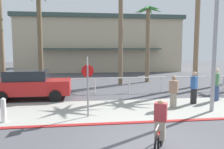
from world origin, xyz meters
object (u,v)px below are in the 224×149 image
Objects in this scene: stop_sign_bike_lane at (88,78)px; cyclist_red_0 at (160,127)px; bollard_0 at (3,110)px; palm_tree_4 at (148,27)px; car_red_1 at (31,84)px; streetlight_curb at (219,17)px; pedestrian_2 at (216,86)px; pedestrian_0 at (194,89)px; palm_tree_2 at (39,12)px; pedestrian_1 at (173,93)px.

stop_sign_bike_lane reaches higher than cyclist_red_0.
bollard_0 is 14.39m from palm_tree_4.
bollard_0 is 4.27m from car_red_1.
pedestrian_2 is (1.47, 2.26, -3.42)m from streetlight_curb.
streetlight_curb is at bearing -85.88° from pedestrian_0.
stop_sign_bike_lane is at bearing -50.71° from car_red_1.
stop_sign_bike_lane reaches higher than bollard_0.
pedestrian_2 is at bearing 13.31° from bollard_0.
car_red_1 is (0.24, -4.55, -4.83)m from palm_tree_2.
pedestrian_2 is (7.23, 2.15, -0.83)m from stop_sign_bike_lane.
stop_sign_bike_lane is 6.32m from streetlight_curb.
bollard_0 is 10.85m from pedestrian_2.
car_red_1 is 2.75× the size of pedestrian_1.
bollard_0 is 6.17m from cyclist_red_0.
streetlight_curb is 4.55× the size of cyclist_red_0.
cyclist_red_0 is at bearing -55.58° from car_red_1.
stop_sign_bike_lane reaches higher than pedestrian_0.
bollard_0 is 0.23× the size of car_red_1.
palm_tree_4 is 14.76m from cyclist_red_0.
cyclist_red_0 is 7.81m from pedestrian_2.
palm_tree_4 is 4.19× the size of pedestrian_1.
bollard_0 is at bearing 148.39° from cyclist_red_0.
palm_tree_4 is 10.14m from pedestrian_1.
cyclist_red_0 is at bearing -31.61° from bollard_0.
stop_sign_bike_lane is at bearing -118.82° from palm_tree_4.
pedestrian_0 is 0.95× the size of pedestrian_2.
streetlight_curb is 1.70× the size of car_red_1.
car_red_1 reaches higher than bollard_0.
streetlight_curb is 1.02× the size of palm_tree_2.
car_red_1 is 2.67× the size of cyclist_red_0.
streetlight_curb is 12.65m from palm_tree_2.
stop_sign_bike_lane is 7.59m from pedestrian_2.
palm_tree_2 reaches higher than pedestrian_1.
pedestrian_1 is (2.28, 4.52, 0.04)m from cyclist_red_0.
streetlight_curb is at bearing 1.48° from bollard_0.
pedestrian_2 is at bearing -30.58° from palm_tree_2.
stop_sign_bike_lane is 5.11m from car_red_1.
palm_tree_4 is 9.06m from pedestrian_2.
cyclist_red_0 is at bearing -61.62° from stop_sign_bike_lane.
pedestrian_1 reaches higher than cyclist_red_0.
cyclist_red_0 is at bearing -132.76° from pedestrian_2.
pedestrian_2 reaches higher than pedestrian_1.
streetlight_curb reaches higher than cyclist_red_0.
cyclist_red_0 is (-3.83, -3.47, -3.58)m from streetlight_curb.
stop_sign_bike_lane is 4.42m from pedestrian_1.
streetlight_curb is 10.24m from palm_tree_4.
palm_tree_2 is 11.82m from pedestrian_1.
pedestrian_1 is at bearing 9.67° from bollard_0.
pedestrian_2 is (3.02, 1.21, 0.12)m from pedestrian_1.
streetlight_curb reaches higher than bollard_0.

